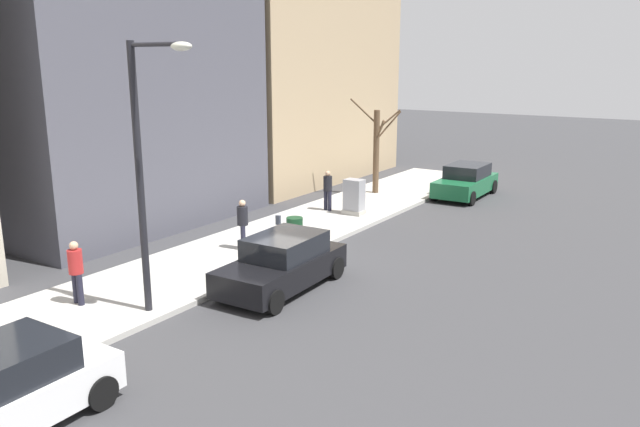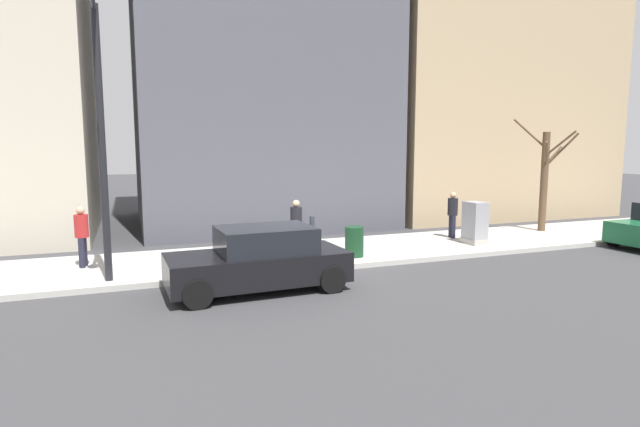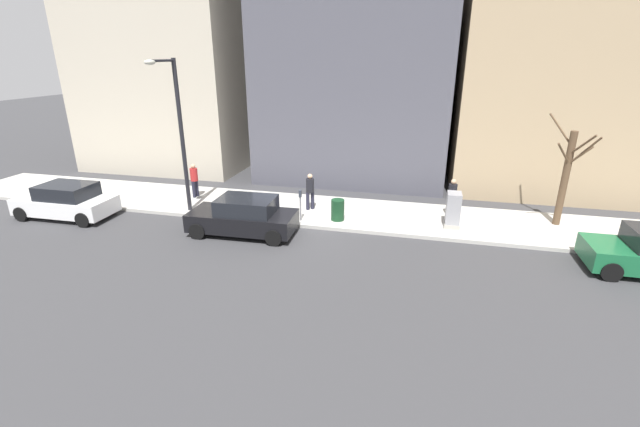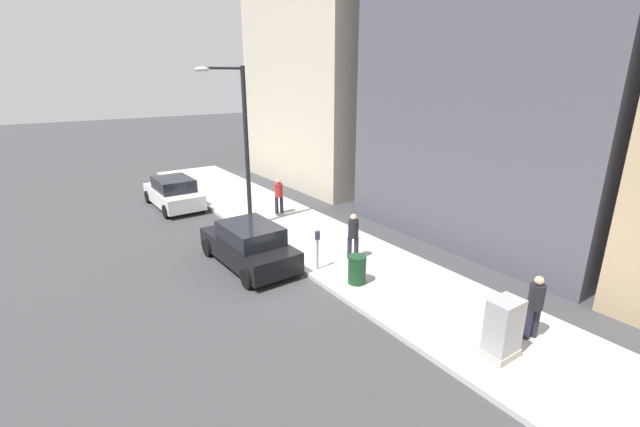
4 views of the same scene
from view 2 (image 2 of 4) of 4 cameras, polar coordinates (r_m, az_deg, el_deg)
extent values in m
plane|color=#38383A|center=(13.60, -1.26, -6.86)|extent=(120.00, 120.00, 0.00)
cube|color=#B2AFA8|center=(15.43, -3.78, -4.88)|extent=(4.00, 36.00, 0.15)
cylinder|color=black|center=(20.03, 30.61, -2.36)|extent=(0.23, 0.64, 0.64)
cube|color=black|center=(11.96, -7.13, -6.10)|extent=(1.94, 4.26, 0.70)
cube|color=black|center=(11.88, -6.25, -2.97)|extent=(1.67, 2.25, 0.60)
cylinder|color=black|center=(10.90, -13.83, -8.95)|extent=(0.24, 0.65, 0.64)
cylinder|color=black|center=(12.53, -15.08, -6.85)|extent=(0.24, 0.65, 0.64)
cylinder|color=black|center=(11.75, 1.39, -7.53)|extent=(0.24, 0.65, 0.64)
cylinder|color=black|center=(13.28, -1.64, -5.80)|extent=(0.24, 0.65, 0.64)
cylinder|color=slate|center=(13.95, -0.91, -3.66)|extent=(0.07, 0.07, 1.05)
cube|color=#2D333D|center=(13.84, -0.92, -0.91)|extent=(0.14, 0.10, 0.30)
cube|color=#A8A399|center=(17.79, 17.21, -3.02)|extent=(0.83, 0.61, 0.18)
cube|color=#939399|center=(17.68, 17.30, -0.74)|extent=(0.75, 0.55, 1.25)
cylinder|color=black|center=(12.98, -23.66, 7.01)|extent=(0.18, 0.18, 6.50)
cylinder|color=brown|center=(21.36, 24.23, 3.32)|extent=(0.28, 0.28, 3.86)
cylinder|color=brown|center=(21.14, 25.78, 7.21)|extent=(1.00, 0.55, 0.99)
cylinder|color=brown|center=(21.45, 22.86, 8.41)|extent=(1.03, 0.83, 1.21)
cylinder|color=brown|center=(21.24, 25.88, 6.53)|extent=(0.92, 0.76, 1.34)
cylinder|color=brown|center=(20.83, 24.46, 6.21)|extent=(0.74, 0.77, 0.99)
cylinder|color=brown|center=(21.58, 25.10, 5.96)|extent=(0.10, 0.81, 0.78)
cylinder|color=#14381E|center=(14.94, 3.93, -3.23)|extent=(0.56, 0.56, 0.90)
cylinder|color=#1E1E2D|center=(18.83, 14.72, -1.38)|extent=(0.16, 0.16, 0.82)
cylinder|color=#1E1E2D|center=(18.61, 15.00, -1.49)|extent=(0.16, 0.16, 0.82)
cylinder|color=black|center=(18.63, 14.93, 0.75)|extent=(0.36, 0.36, 0.62)
sphere|color=tan|center=(18.59, 14.98, 2.04)|extent=(0.22, 0.22, 0.22)
cylinder|color=#1E1E2D|center=(15.25, -2.96, -3.16)|extent=(0.16, 0.16, 0.82)
cylinder|color=#1E1E2D|center=(15.45, -2.48, -3.02)|extent=(0.16, 0.16, 0.82)
cylinder|color=black|center=(15.24, -2.74, -0.43)|extent=(0.36, 0.36, 0.62)
sphere|color=tan|center=(15.19, -2.75, 1.14)|extent=(0.22, 0.22, 0.22)
cylinder|color=#1E1E2D|center=(14.97, -25.58, -4.08)|extent=(0.16, 0.16, 0.82)
cylinder|color=#1E1E2D|center=(15.20, -25.36, -3.90)|extent=(0.16, 0.16, 0.82)
cylinder|color=#A52323|center=(14.97, -25.62, -1.29)|extent=(0.36, 0.36, 0.62)
sphere|color=tan|center=(14.92, -25.71, 0.31)|extent=(0.22, 0.22, 0.22)
cube|color=tan|center=(29.68, 14.87, 14.54)|extent=(12.09, 12.09, 14.36)
cube|color=#4C4C56|center=(24.42, -7.81, 21.13)|extent=(10.28, 10.28, 18.38)
camera|label=1|loc=(10.86, -105.12, 13.53)|focal=35.00mm
camera|label=3|loc=(10.66, 91.00, 18.76)|focal=24.00mm
camera|label=4|loc=(16.67, 50.40, 15.02)|focal=24.00mm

